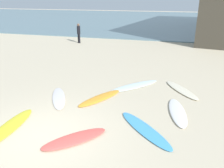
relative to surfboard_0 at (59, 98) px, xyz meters
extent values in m
plane|color=beige|center=(0.85, -2.57, -0.03)|extent=(120.00, 120.00, 0.00)
cube|color=slate|center=(0.85, 33.61, 0.01)|extent=(120.00, 40.00, 0.08)
ellipsoid|color=silver|center=(0.00, 0.00, 0.00)|extent=(1.53, 2.16, 0.06)
ellipsoid|color=white|center=(2.65, 2.14, 0.00)|extent=(2.13, 2.34, 0.06)
ellipsoid|color=#46A1E4|center=(3.64, -1.39, 0.01)|extent=(2.07, 2.11, 0.07)
ellipsoid|color=white|center=(4.56, 0.04, 0.01)|extent=(0.91, 2.25, 0.09)
ellipsoid|color=yellow|center=(-0.38, -2.38, 0.01)|extent=(0.74, 2.36, 0.09)
ellipsoid|color=#E3564D|center=(1.82, -2.45, 0.01)|extent=(1.73, 1.82, 0.09)
ellipsoid|color=beige|center=(4.66, 2.20, 0.01)|extent=(1.67, 2.17, 0.08)
ellipsoid|color=#F5A02C|center=(1.59, 0.43, 0.01)|extent=(1.45, 2.20, 0.08)
cylinder|color=black|center=(-4.01, 11.04, 0.36)|extent=(0.14, 0.14, 0.77)
cylinder|color=black|center=(-3.87, 10.91, 0.36)|extent=(0.14, 0.14, 0.77)
cylinder|color=black|center=(-3.94, 10.98, 1.06)|extent=(0.40, 0.40, 0.64)
sphere|color=brown|center=(-3.94, 10.98, 1.49)|extent=(0.21, 0.21, 0.21)
camera|label=1|loc=(4.40, -7.56, 3.79)|focal=37.61mm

